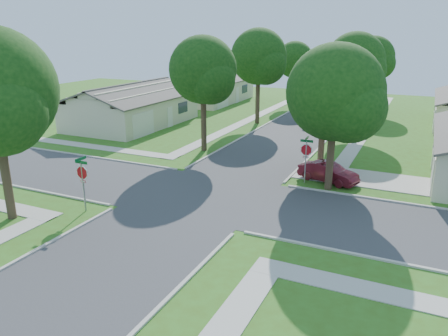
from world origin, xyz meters
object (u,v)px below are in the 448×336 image
house_nw_far (208,90)px  car_driveway (328,172)px  house_nw_near (133,110)px  stop_sign_ne (306,152)px  tree_e_near (326,86)px  tree_w_near (204,73)px  car_curb_east (317,117)px  car_curb_west (314,105)px  tree_ne_corner (336,97)px  tree_e_mid (355,65)px  tree_w_far (295,61)px  tree_e_far (373,60)px  tree_w_mid (259,59)px  stop_sign_sw (82,175)px

house_nw_far → car_driveway: 34.45m
car_driveway → house_nw_near: bearing=84.1°
stop_sign_ne → tree_e_near: (0.05, 4.31, 3.61)m
tree_w_near → car_curb_east: (5.84, 13.47, -5.30)m
car_curb_west → tree_w_near: bearing=83.5°
tree_w_near → tree_ne_corner: 12.02m
stop_sign_ne → tree_e_mid: 16.84m
tree_w_far → house_nw_far: size_ratio=0.59×
tree_e_mid → car_curb_west: tree_e_mid is taller
tree_e_far → tree_w_mid: size_ratio=0.91×
tree_e_near → tree_e_mid: 12.02m
tree_e_far → house_nw_near: tree_e_far is taller
tree_ne_corner → tree_e_mid: bearing=95.4°
tree_e_mid → car_curb_east: tree_e_mid is taller
tree_w_far → car_curb_west: tree_w_far is taller
tree_ne_corner → house_nw_far: (-22.35, 27.79, -4.08)m
tree_w_far → house_nw_near: 22.49m
tree_e_near → house_nw_far: tree_e_near is taller
tree_e_far → tree_ne_corner: 29.85m
stop_sign_sw → stop_sign_ne: (9.40, 9.40, 0.00)m
stop_sign_sw → house_nw_far: house_nw_far is taller
stop_sign_ne → tree_ne_corner: 3.96m
tree_w_near → house_nw_far: bearing=116.3°
stop_sign_sw → tree_e_far: size_ratio=0.34×
tree_e_mid → tree_w_far: 16.06m
house_nw_far → tree_w_far: bearing=10.0°
stop_sign_sw → tree_ne_corner: bearing=38.8°
house_nw_near → car_curb_east: size_ratio=2.82×
house_nw_far → car_curb_east: size_ratio=2.82×
tree_e_far → tree_ne_corner: (1.61, -29.80, -0.39)m
tree_w_mid → car_driveway: 19.70m
tree_e_mid → tree_w_near: tree_e_mid is taller
car_curb_west → car_curb_east: bearing=107.8°
tree_e_far → tree_e_near: bearing=-90.0°
tree_e_far → tree_ne_corner: size_ratio=1.01×
stop_sign_ne → tree_w_near: (-9.34, 4.31, 4.08)m
tree_e_mid → tree_w_mid: tree_w_mid is taller
stop_sign_ne → car_curb_west: 27.13m
stop_sign_sw → tree_w_near: tree_w_near is taller
tree_e_near → house_nw_far: 31.24m
car_curb_east → stop_sign_sw: bearing=-101.5°
tree_e_mid → tree_e_far: tree_e_mid is taller
tree_w_near → stop_sign_sw: bearing=-90.2°
house_nw_near → car_curb_west: size_ratio=3.30×
tree_e_near → car_driveway: 6.24m
tree_ne_corner → house_nw_far: bearing=128.8°
stop_sign_ne → car_curb_west: size_ratio=0.72×
tree_e_near → house_nw_near: 21.98m
tree_w_near → car_curb_east: tree_w_near is taller
stop_sign_sw → car_driveway: stop_sign_sw is taller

